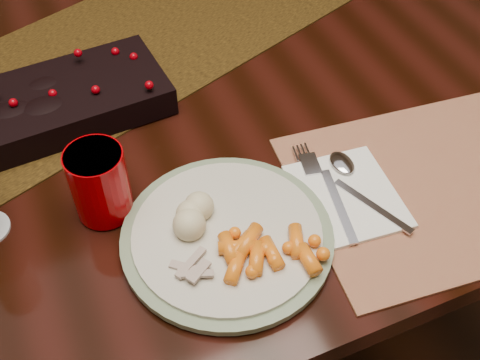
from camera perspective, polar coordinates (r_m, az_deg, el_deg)
name	(u,v)px	position (r m, az deg, el deg)	size (l,w,h in m)	color
floor	(194,322)	(1.62, -4.39, -13.24)	(5.00, 5.00, 0.00)	black
dining_table	(184,236)	(1.30, -5.33, -5.28)	(1.80, 1.00, 0.75)	black
table_runner	(113,54)	(1.15, -11.93, 11.65)	(1.80, 0.37, 0.00)	#592E05
centerpiece	(62,98)	(1.01, -16.52, 7.50)	(0.33, 0.17, 0.07)	black
placemat_main	(447,182)	(0.94, 19.06, -0.20)	(0.44, 0.32, 0.00)	brown
dinner_plate	(227,236)	(0.81, -1.23, -5.30)	(0.29, 0.29, 0.02)	beige
baby_carrots	(264,251)	(0.78, 2.31, -6.74)	(0.12, 0.10, 0.02)	orange
mashed_potatoes	(199,209)	(0.80, -3.90, -2.80)	(0.08, 0.07, 0.04)	#E5C582
turkey_shreds	(188,273)	(0.76, -4.99, -8.78)	(0.06, 0.06, 0.01)	tan
napkin	(347,196)	(0.88, 10.09, -1.48)	(0.14, 0.16, 0.01)	white
fork	(331,194)	(0.87, 8.65, -1.36)	(0.03, 0.17, 0.00)	silver
spoon	(363,192)	(0.88, 11.56, -1.14)	(0.03, 0.17, 0.00)	silver
red_cup	(99,183)	(0.83, -13.18, -0.28)	(0.08, 0.08, 0.11)	#8F0004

